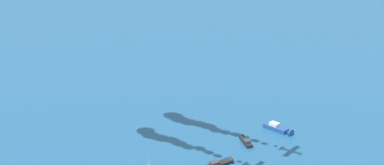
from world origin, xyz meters
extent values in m
cube|color=#23478C|center=(-38.10, -23.45, 0.64)|extent=(5.49, 8.40, 1.29)
cone|color=#23478C|center=(-40.01, -18.92, 0.64)|extent=(3.17, 2.89, 2.57)
cube|color=silver|center=(-37.86, -24.01, 1.77)|extent=(2.99, 3.39, 0.96)
cone|color=black|center=(-15.02, -10.35, 0.58)|extent=(2.25, 2.62, 2.30)
cube|color=#38383D|center=(-10.17, -9.39, 1.58)|extent=(2.83, 2.30, 0.86)
cube|color=black|center=(-25.19, -18.54, 0.45)|extent=(2.58, 5.84, 0.90)
cone|color=black|center=(-25.68, -21.95, 0.45)|extent=(1.99, 1.68, 1.80)
cube|color=#38383D|center=(-25.13, -18.12, 1.24)|extent=(1.71, 2.16, 0.68)
camera|label=1|loc=(62.12, 134.92, 88.28)|focal=62.30mm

